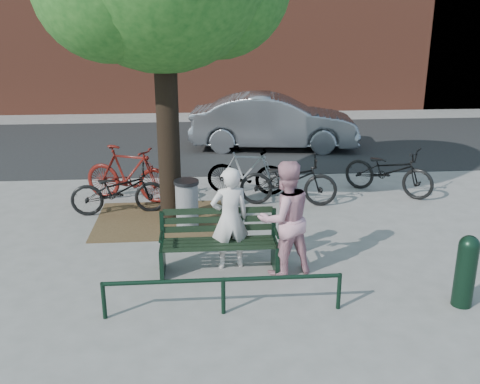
{
  "coord_description": "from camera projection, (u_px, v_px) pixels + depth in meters",
  "views": [
    {
      "loc": [
        -0.27,
        -7.25,
        3.63
      ],
      "look_at": [
        0.39,
        1.0,
        0.91
      ],
      "focal_mm": 40.0,
      "sensor_mm": 36.0,
      "label": 1
    }
  ],
  "objects": [
    {
      "name": "bicycle_e",
      "position": [
        389.0,
        171.0,
        11.37
      ],
      "size": [
        1.93,
        1.76,
        1.02
      ],
      "primitive_type": "imported",
      "rotation": [
        0.0,
        0.0,
        0.88
      ],
      "color": "black",
      "rests_on": "ground"
    },
    {
      "name": "person_right",
      "position": [
        285.0,
        218.0,
        7.71
      ],
      "size": [
        1.0,
        0.88,
        1.72
      ],
      "primitive_type": "imported",
      "rotation": [
        0.0,
        0.0,
        3.46
      ],
      "color": "#C18492",
      "rests_on": "ground"
    },
    {
      "name": "ground",
      "position": [
        219.0,
        271.0,
        8.02
      ],
      "size": [
        90.0,
        90.0,
        0.0
      ],
      "primitive_type": "plane",
      "color": "gray",
      "rests_on": "ground"
    },
    {
      "name": "dirt_pit",
      "position": [
        161.0,
        220.0,
        10.02
      ],
      "size": [
        2.4,
        2.0,
        0.02
      ],
      "primitive_type": "cube",
      "color": "brown",
      "rests_on": "ground"
    },
    {
      "name": "bollard",
      "position": [
        466.0,
        269.0,
        6.92
      ],
      "size": [
        0.26,
        0.26,
        0.99
      ],
      "color": "black",
      "rests_on": "ground"
    },
    {
      "name": "parked_car",
      "position": [
        274.0,
        122.0,
        15.26
      ],
      "size": [
        4.88,
        2.21,
        1.55
      ],
      "primitive_type": "imported",
      "rotation": [
        0.0,
        0.0,
        1.45
      ],
      "color": "slate",
      "rests_on": "ground"
    },
    {
      "name": "bicycle_c",
      "position": [
        288.0,
        180.0,
        10.7
      ],
      "size": [
        2.03,
        0.97,
        1.02
      ],
      "primitive_type": "imported",
      "rotation": [
        0.0,
        0.0,
        1.42
      ],
      "color": "black",
      "rests_on": "ground"
    },
    {
      "name": "person_left",
      "position": [
        230.0,
        218.0,
        7.93
      ],
      "size": [
        0.63,
        0.46,
        1.57
      ],
      "primitive_type": "imported",
      "rotation": [
        0.0,
        0.0,
        3.31
      ],
      "color": "silver",
      "rests_on": "ground"
    },
    {
      "name": "bicycle_a",
      "position": [
        119.0,
        190.0,
        10.22
      ],
      "size": [
        1.86,
        0.79,
        0.95
      ],
      "primitive_type": "imported",
      "rotation": [
        0.0,
        0.0,
        1.66
      ],
      "color": "black",
      "rests_on": "ground"
    },
    {
      "name": "park_bench",
      "position": [
        219.0,
        240.0,
        7.94
      ],
      "size": [
        1.74,
        0.54,
        0.97
      ],
      "color": "black",
      "rests_on": "ground"
    },
    {
      "name": "guard_railing",
      "position": [
        223.0,
        285.0,
        6.75
      ],
      "size": [
        3.06,
        0.06,
        0.51
      ],
      "color": "black",
      "rests_on": "ground"
    },
    {
      "name": "litter_bin",
      "position": [
        187.0,
        204.0,
        9.49
      ],
      "size": [
        0.44,
        0.44,
        0.9
      ],
      "color": "gray",
      "rests_on": "ground"
    },
    {
      "name": "road",
      "position": [
        207.0,
        143.0,
        16.06
      ],
      "size": [
        40.0,
        7.0,
        0.01
      ],
      "primitive_type": "cube",
      "color": "black",
      "rests_on": "ground"
    },
    {
      "name": "bicycle_d",
      "position": [
        246.0,
        171.0,
        11.36
      ],
      "size": [
        1.75,
        0.82,
        1.01
      ],
      "primitive_type": "imported",
      "rotation": [
        0.0,
        0.0,
        1.36
      ],
      "color": "gray",
      "rests_on": "ground"
    },
    {
      "name": "bicycle_b",
      "position": [
        129.0,
        174.0,
        10.91
      ],
      "size": [
        2.0,
        1.21,
        1.16
      ],
      "primitive_type": "imported",
      "rotation": [
        0.0,
        0.0,
        1.2
      ],
      "color": "#4F0F0B",
      "rests_on": "ground"
    }
  ]
}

